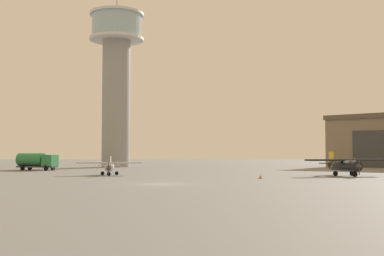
{
  "coord_description": "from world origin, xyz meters",
  "views": [
    {
      "loc": [
        1.7,
        -46.45,
        2.86
      ],
      "look_at": [
        3.65,
        24.18,
        6.58
      ],
      "focal_mm": 45.76,
      "sensor_mm": 36.0,
      "label": 1
    }
  ],
  "objects_px": {
    "control_tower": "(116,71)",
    "airplane_silver": "(110,166)",
    "traffic_cone_near_left": "(260,176)",
    "airplane_black": "(344,164)",
    "truck_fuel_tanker_green": "(37,161)"
  },
  "relations": [
    {
      "from": "truck_fuel_tanker_green",
      "to": "traffic_cone_near_left",
      "type": "height_order",
      "value": "truck_fuel_tanker_green"
    },
    {
      "from": "airplane_black",
      "to": "control_tower",
      "type": "bearing_deg",
      "value": -151.15
    },
    {
      "from": "truck_fuel_tanker_green",
      "to": "airplane_black",
      "type": "bearing_deg",
      "value": -8.07
    },
    {
      "from": "traffic_cone_near_left",
      "to": "airplane_silver",
      "type": "bearing_deg",
      "value": 153.39
    },
    {
      "from": "airplane_black",
      "to": "truck_fuel_tanker_green",
      "type": "xyz_separation_m",
      "value": [
        -45.74,
        22.0,
        0.2
      ]
    },
    {
      "from": "truck_fuel_tanker_green",
      "to": "control_tower",
      "type": "bearing_deg",
      "value": 81.54
    },
    {
      "from": "airplane_black",
      "to": "traffic_cone_near_left",
      "type": "bearing_deg",
      "value": -71.5
    },
    {
      "from": "airplane_silver",
      "to": "traffic_cone_near_left",
      "type": "relative_size",
      "value": 15.57
    },
    {
      "from": "control_tower",
      "to": "airplane_silver",
      "type": "distance_m",
      "value": 45.7
    },
    {
      "from": "control_tower",
      "to": "truck_fuel_tanker_green",
      "type": "distance_m",
      "value": 31.07
    },
    {
      "from": "control_tower",
      "to": "truck_fuel_tanker_green",
      "type": "bearing_deg",
      "value": -116.07
    },
    {
      "from": "control_tower",
      "to": "airplane_black",
      "type": "relative_size",
      "value": 3.53
    },
    {
      "from": "airplane_black",
      "to": "truck_fuel_tanker_green",
      "type": "relative_size",
      "value": 1.45
    },
    {
      "from": "control_tower",
      "to": "traffic_cone_near_left",
      "type": "height_order",
      "value": "control_tower"
    },
    {
      "from": "airplane_silver",
      "to": "airplane_black",
      "type": "bearing_deg",
      "value": 79.26
    }
  ]
}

